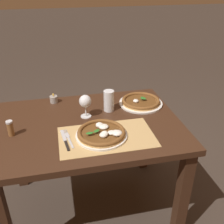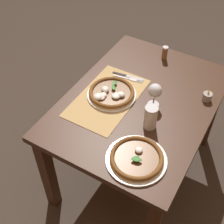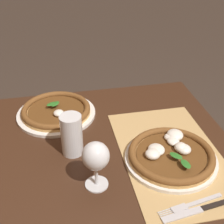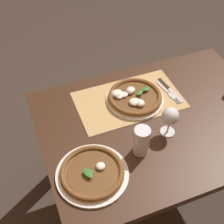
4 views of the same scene
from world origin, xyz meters
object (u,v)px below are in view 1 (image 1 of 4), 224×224
Objects in this scene: pepper_shaker at (10,128)px; pizza_near at (102,133)px; knife at (65,140)px; pizza_far at (141,102)px; wine_glass at (85,102)px; votive_candle at (54,99)px; fork at (69,138)px; pint_glass at (109,101)px.

pizza_near is at bearing -13.74° from pepper_shaker.
knife is 2.22× the size of pepper_shaker.
pizza_far is 0.43m from wine_glass.
pizza_far is (0.35, 0.35, -0.00)m from pizza_near.
wine_glass reaches higher than votive_candle.
pizza_far is 4.34× the size of votive_candle.
pizza_far is 1.45× the size of knife.
pepper_shaker reaches higher than fork.
pizza_far is 0.63m from votive_candle.
pizza_near is 0.50m from pizza_far.
pint_glass is at bearing 44.72° from fork.
pint_glass is at bearing -29.28° from votive_candle.
pizza_far is 1.56× the size of fork.
votive_candle is (-0.20, 0.26, -0.08)m from wine_glass.
fork is 0.93× the size of knife.
knife is (-0.02, -0.01, 0.00)m from fork.
wine_glass is 1.60× the size of pepper_shaker.
pizza_near is 1.94× the size of wine_glass.
pint_glass reaches higher than knife.
votive_candle reaches higher than knife.
pepper_shaker is (-0.25, -0.39, 0.03)m from votive_candle.
wine_glass is at bearing 103.96° from pizza_near.
votive_candle is at bearing 95.32° from knife.
pizza_far is 0.64m from fork.
votive_candle is at bearing 165.05° from pizza_far.
pepper_shaker is at bearing 160.81° from fork.
pepper_shaker is at bearing -164.10° from wine_glass.
knife is at bearing -84.68° from votive_candle.
pint_glass is 0.43m from fork.
pizza_far is at bearing -14.95° from votive_candle.
fork is 2.78× the size of votive_candle.
pizza_near is 0.28m from wine_glass.
pint_glass is (0.11, 0.31, 0.05)m from pizza_near.
votive_candle is (-0.26, 0.52, -0.00)m from pizza_near.
pint_glass reaches higher than pizza_near.
pizza_far is at bearing 45.19° from pizza_near.
pizza_near is at bearing -108.89° from pint_glass.
knife is at bearing -120.86° from wine_glass.
fork is (-0.54, -0.34, -0.01)m from pizza_far.
votive_candle is (-0.05, 0.51, 0.02)m from knife.
wine_glass is at bearing 61.81° from fork.
wine_glass is at bearing 15.90° from pepper_shaker.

